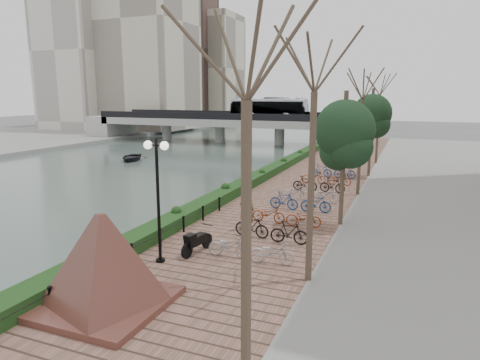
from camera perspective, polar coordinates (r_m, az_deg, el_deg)
The scene contains 14 objects.
ground at distance 17.47m, azimuth -19.86°, elevation -12.32°, with size 220.00×220.00×0.00m, color #59595B.
river_water at distance 45.53m, azimuth -13.18°, elevation 2.42°, with size 30.00×130.00×0.02m, color #4C5F56.
promenade at distance 30.79m, azimuth 8.31°, elevation -1.11°, with size 8.00×75.00×0.50m, color brown.
hedge at distance 33.95m, azimuth 3.76°, elevation 1.09°, with size 1.10×56.00×0.60m, color #143312.
chain_fence at distance 17.80m, azimuth -12.32°, elevation -8.51°, with size 0.10×14.10×0.70m.
granite_monument at distance 13.52m, azimuth -17.76°, elevation -10.19°, with size 5.27×5.27×2.91m.
lamppost at distance 16.08m, azimuth -10.99°, elevation 0.80°, with size 1.02×0.32×4.74m.
motorcycle at distance 17.50m, azimuth -5.72°, elevation -8.04°, with size 0.52×1.67×1.04m, color black, non-canonical shape.
pedestrian at distance 20.24m, azimuth 0.92°, elevation -4.04°, with size 0.69×0.45×1.89m, color brown.
bicycle_parking at distance 24.87m, azimuth 8.57°, elevation -2.39°, with size 2.40×19.89×1.00m.
street_trees at distance 24.82m, azimuth 14.87°, elevation 3.71°, with size 3.20×37.12×6.80m.
bridge at distance 61.90m, azimuth -1.38°, elevation 8.11°, with size 36.00×10.77×6.50m.
boat at distance 46.17m, azimuth -14.28°, elevation 2.98°, with size 2.66×3.72×0.77m, color #222228.
far_buildings at distance 94.30m, azimuth -12.68°, elevation 16.70°, with size 35.00×38.00×38.00m.
Camera 1 is at (10.99, -11.76, 6.80)m, focal length 32.00 mm.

